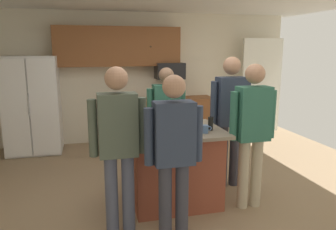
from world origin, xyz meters
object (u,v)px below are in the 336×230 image
Objects in this scene: glass_dark_ale at (196,118)px; glass_pilsner at (211,124)px; person_guest_right at (166,116)px; serving_tray at (183,126)px; tumbler_amber at (140,126)px; glass_short_whisky at (141,120)px; microwave_over_range at (170,71)px; kitchen_island at (174,166)px; glass_stout_tall at (159,131)px; mug_blue_stoneware at (149,128)px; person_elder_center at (252,127)px; person_host_foreground at (174,149)px; refrigerator at (32,105)px; mug_ceramic_white at (205,129)px; person_guest_by_door at (118,140)px; person_guest_left at (230,113)px.

glass_pilsner is (0.05, -0.38, 0.01)m from glass_dark_ale.
person_guest_right is 3.70× the size of serving_tray.
glass_pilsner reaches higher than tumbler_amber.
person_guest_right is 0.77m from serving_tray.
microwave_over_range is at bearing 68.01° from glass_short_whisky.
kitchen_island is 0.66m from glass_stout_tall.
mug_blue_stoneware is at bearing -171.29° from serving_tray.
tumbler_amber is (-0.42, -0.05, 0.54)m from kitchen_island.
person_elder_center is 1.04× the size of person_host_foreground.
refrigerator is at bearing -122.97° from person_guest_right.
microwave_over_range is at bearing 85.55° from glass_pilsner.
person_guest_right reaches higher than microwave_over_range.
glass_dark_ale is 0.32m from serving_tray.
mug_blue_stoneware is 0.65m from mug_ceramic_white.
mug_ceramic_white is at bearing 11.90° from person_elder_center.
kitchen_island is 0.96m from person_host_foreground.
mug_blue_stoneware is 0.73m from glass_pilsner.
glass_stout_tall is (-0.66, -0.16, -0.01)m from glass_pilsner.
person_elder_center is 1.37m from person_guest_right.
person_elder_center is at bearing -51.25° from person_host_foreground.
person_guest_right is 0.63m from glass_dark_ale.
glass_dark_ale is 0.38m from glass_pilsner.
serving_tray is at bearing -6.02° from person_elder_center.
kitchen_island is at bearing 49.89° from glass_stout_tall.
mug_ceramic_white is (-0.11, -0.11, -0.03)m from glass_pilsner.
mug_ceramic_white is at bearing -27.85° from person_host_foreground.
person_elder_center is at bearing 40.32° from person_guest_right.
serving_tray is (0.48, -0.20, -0.06)m from glass_short_whisky.
person_host_foreground is 11.67× the size of glass_stout_tall.
microwave_over_range is 3.96× the size of glass_stout_tall.
microwave_over_range is at bearing -64.45° from person_elder_center.
mug_blue_stoneware is (-0.67, -0.27, -0.02)m from glass_dark_ale.
person_elder_center is 1.06× the size of person_guest_right.
person_guest_by_door is 1.01m from serving_tray.
mug_blue_stoneware is (0.40, 0.51, -0.02)m from person_guest_by_door.
person_guest_right is 1.08m from mug_ceramic_white.
refrigerator is 1.02× the size of person_guest_by_door.
person_host_foreground is 0.93× the size of person_guest_left.
kitchen_island is 0.65× the size of person_guest_left.
glass_stout_tall is 0.92× the size of tumbler_amber.
microwave_over_range is at bearing 1.58° from person_host_foreground.
microwave_over_range is 3.51m from person_guest_by_door.
refrigerator is at bearing 135.12° from glass_dark_ale.
glass_short_whisky is at bearing -179.69° from glass_dark_ale.
person_elder_center reaches higher than kitchen_island.
tumbler_amber is at bearing -110.98° from microwave_over_range.
person_guest_left reaches higher than glass_pilsner.
tumbler_amber is at bearing -173.02° from kitchen_island.
tumbler_amber is at bearing -169.81° from serving_tray.
glass_pilsner is at bearing -94.45° from microwave_over_range.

